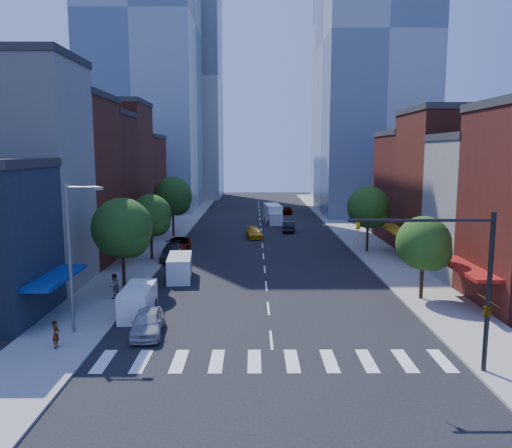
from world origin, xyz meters
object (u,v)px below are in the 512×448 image
Objects in this scene: box_truck at (273,215)px; pedestrian_near at (56,334)px; parked_car_front at (147,322)px; parked_car_third at (180,245)px; parked_car_rear at (173,251)px; cargo_van_far at (180,268)px; pedestrian_far at (114,286)px; parked_car_second at (170,255)px; taxi at (254,233)px; traffic_car_oncoming at (289,226)px; cargo_van_near at (138,302)px; traffic_car_far at (288,210)px.

box_truck is 52.26m from pedestrian_near.
parked_car_front is 0.83× the size of parked_car_third.
parked_car_rear is 9.15m from cargo_van_far.
parked_car_rear is at bearing -153.75° from pedestrian_far.
pedestrian_far is at bearing -96.97° from parked_car_second.
taxi is at bearing 48.04° from parked_car_rear.
cargo_van_far is (2.01, -8.92, 0.30)m from parked_car_rear.
pedestrian_far reaches higher than parked_car_front.
box_truck is (11.34, 22.07, 0.63)m from parked_car_third.
parked_car_third is 1.06× the size of parked_car_rear.
parked_car_second is 13.49m from pedestrian_far.
parked_car_front is 5.18m from pedestrian_near.
traffic_car_oncoming is (4.88, 4.93, 0.08)m from taxi.
box_truck is (9.47, 34.63, 0.34)m from cargo_van_far.
parked_car_front is 0.95× the size of cargo_van_near.
taxi is 13.61m from box_truck.
parked_car_second is at bearing -98.05° from parked_car_third.
pedestrian_near reaches higher than taxi.
parked_car_second reaches higher than taxi.
cargo_van_far is 1.12× the size of taxi.
parked_car_second is 7.47m from cargo_van_far.
pedestrian_far is at bearing 79.15° from traffic_car_far.
box_truck is at bearing 58.30° from parked_car_rear.
traffic_car_far is at bearing 71.27° from parked_car_second.
cargo_van_far is at bearing -179.29° from pedestrian_far.
cargo_van_far is at bearing 84.02° from parked_car_front.
traffic_car_far is (14.57, 37.80, -0.08)m from parked_car_rear.
box_truck is at bearing 69.42° from cargo_van_far.
parked_car_front is 0.98× the size of taxi.
pedestrian_far is at bearing -105.15° from parked_car_rear.
parked_car_rear is 40.51m from traffic_car_far.
cargo_van_near is at bearing -103.49° from cargo_van_far.
box_truck reaches higher than taxi.
pedestrian_far is (-1.99, -15.06, 0.34)m from parked_car_rear.
cargo_van_near is at bearing -30.96° from pedestrian_near.
box_truck reaches higher than pedestrian_far.
taxi is 38.69m from pedestrian_near.
pedestrian_near is 0.84× the size of pedestrian_far.
pedestrian_far is at bearing -6.37° from pedestrian_near.
taxi is 6.93m from traffic_car_oncoming.
parked_car_third is 28.40m from pedestrian_near.
parked_car_rear is at bearing 75.46° from traffic_car_far.
traffic_car_oncoming is (12.77, 36.04, -0.24)m from cargo_van_near.
parked_car_third is at bearing -141.32° from taxi.
traffic_car_far is (12.57, 60.00, -0.10)m from parked_car_front.
cargo_van_far is (1.87, -12.56, 0.29)m from parked_car_third.
pedestrian_far is (-2.13, -18.71, 0.33)m from parked_car_third.
parked_car_third reaches higher than taxi.
parked_car_front is 8.18m from pedestrian_far.
parked_car_rear is at bearing -119.54° from box_truck.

